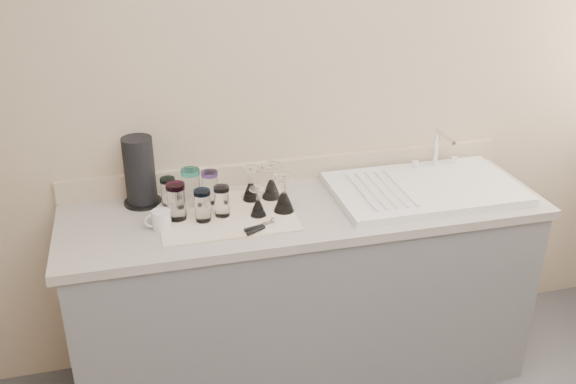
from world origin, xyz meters
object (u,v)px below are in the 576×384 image
object	(u,v)px
tumbler_teal	(168,192)
can_opener	(260,227)
sink_unit	(425,188)
tumbler_magenta	(176,201)
tumbler_lavender	(222,201)
goblet_back_right	(271,186)
goblet_front_left	(258,206)
paper_towel_roll	(140,172)
tumbler_blue	(203,205)
goblet_back_left	(251,189)
tumbler_purple	(210,187)
tumbler_cyan	(191,187)
white_mug	(161,220)
goblet_front_right	(284,199)

from	to	relation	value
tumbler_teal	can_opener	xyz separation A→B (m)	(0.33, -0.30, -0.06)
sink_unit	tumbler_magenta	size ratio (longest dim) A/B	5.32
tumbler_lavender	goblet_back_right	size ratio (longest dim) A/B	0.84
goblet_front_left	paper_towel_roll	bearing A→B (deg)	151.79
tumbler_magenta	can_opener	size ratio (longest dim) A/B	1.14
tumbler_blue	goblet_back_left	distance (m)	0.27
sink_unit	tumbler_blue	size ratio (longest dim) A/B	6.13
tumbler_magenta	tumbler_purple	bearing A→B (deg)	37.84
tumbler_magenta	goblet_front_left	xyz separation A→B (m)	(0.32, -0.05, -0.04)
tumbler_teal	tumbler_lavender	distance (m)	0.25
goblet_back_right	tumbler_teal	bearing A→B (deg)	176.58
goblet_back_left	goblet_back_right	size ratio (longest dim) A/B	0.94
tumbler_cyan	goblet_back_right	xyz separation A→B (m)	(0.34, -0.02, -0.03)
sink_unit	tumbler_purple	size ratio (longest dim) A/B	5.85
tumbler_cyan	tumbler_purple	world-z (taller)	tumbler_cyan
white_mug	paper_towel_roll	bearing A→B (deg)	103.78
tumbler_cyan	tumbler_purple	size ratio (longest dim) A/B	1.14
goblet_back_right	goblet_front_left	world-z (taller)	goblet_back_right
tumbler_teal	goblet_back_left	size ratio (longest dim) A/B	0.88
tumbler_purple	tumbler_lavender	size ratio (longest dim) A/B	1.09
goblet_back_left	tumbler_cyan	bearing A→B (deg)	176.73
goblet_front_right	can_opener	distance (m)	0.19
goblet_back_left	paper_towel_roll	size ratio (longest dim) A/B	0.48
tumbler_magenta	sink_unit	bearing A→B (deg)	-0.15
tumbler_purple	goblet_front_right	distance (m)	0.32
tumbler_teal	white_mug	bearing A→B (deg)	-104.91
sink_unit	goblet_front_left	distance (m)	0.77
goblet_front_left	can_opener	size ratio (longest dim) A/B	0.91
sink_unit	goblet_back_left	distance (m)	0.77
tumbler_magenta	tumbler_blue	size ratio (longest dim) A/B	1.15
tumbler_lavender	goblet_back_left	distance (m)	0.19
tumbler_lavender	white_mug	size ratio (longest dim) A/B	1.21
tumbler_lavender	goblet_front_left	bearing A→B (deg)	-13.75
tumbler_teal	tumbler_magenta	distance (m)	0.13
tumbler_cyan	can_opener	xyz separation A→B (m)	(0.24, -0.29, -0.07)
tumbler_purple	white_mug	xyz separation A→B (m)	(-0.22, -0.17, -0.04)
sink_unit	goblet_back_left	world-z (taller)	sink_unit
goblet_back_right	goblet_back_left	bearing A→B (deg)	177.31
goblet_front_left	can_opener	bearing A→B (deg)	-97.76
tumbler_blue	can_opener	distance (m)	0.25
tumbler_purple	goblet_back_left	bearing A→B (deg)	-5.23
goblet_back_left	goblet_front_right	xyz separation A→B (m)	(0.11, -0.14, 0.00)
tumbler_lavender	goblet_front_left	distance (m)	0.15
sink_unit	goblet_front_left	world-z (taller)	sink_unit
sink_unit	paper_towel_roll	bearing A→B (deg)	170.96
goblet_front_right	goblet_back_right	bearing A→B (deg)	99.58
tumbler_teal	goblet_back_left	distance (m)	0.35
sink_unit	tumbler_lavender	world-z (taller)	sink_unit
tumbler_purple	paper_towel_roll	distance (m)	0.30
goblet_front_left	white_mug	size ratio (longest dim) A/B	1.15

